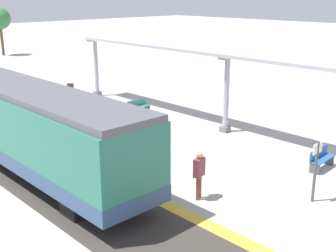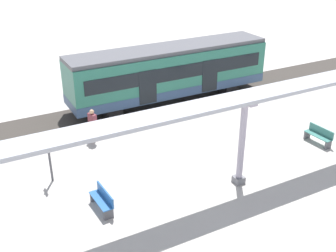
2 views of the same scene
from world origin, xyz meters
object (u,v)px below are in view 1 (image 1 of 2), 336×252
object	(u,v)px
passenger_waiting_near_edge	(199,170)
platform_info_sign	(316,166)
bench_mid_platform	(321,158)
trash_bin	(71,90)
bench_near_end	(138,107)
train_near_carriage	(34,129)
canopy_pillar_third	(96,68)
canopy_pillar_second	(226,95)

from	to	relation	value
passenger_waiting_near_edge	platform_info_sign	bearing A→B (deg)	-46.41
bench_mid_platform	platform_info_sign	bearing A→B (deg)	-156.81
trash_bin	platform_info_sign	size ratio (longest dim) A/B	0.41
bench_near_end	platform_info_sign	bearing A→B (deg)	-102.93
train_near_carriage	trash_bin	distance (m)	13.53
bench_near_end	bench_mid_platform	size ratio (longest dim) A/B	1.00
canopy_pillar_third	bench_mid_platform	bearing A→B (deg)	-93.37
bench_near_end	platform_info_sign	distance (m)	13.25
bench_mid_platform	trash_bin	size ratio (longest dim) A/B	1.67
canopy_pillar_second	platform_info_sign	distance (m)	8.15
train_near_carriage	bench_mid_platform	distance (m)	11.59
canopy_pillar_second	bench_near_end	distance (m)	6.08
train_near_carriage	canopy_pillar_third	world-z (taller)	canopy_pillar_third
canopy_pillar_third	trash_bin	size ratio (longest dim) A/B	4.31
bench_near_end	trash_bin	world-z (taller)	trash_bin
canopy_pillar_third	platform_info_sign	bearing A→B (deg)	-102.06
canopy_pillar_third	passenger_waiting_near_edge	distance (m)	17.07
bench_near_end	bench_mid_platform	world-z (taller)	same
bench_mid_platform	trash_bin	xyz separation A→B (m)	(-0.47, 18.35, 0.01)
bench_near_end	trash_bin	bearing A→B (deg)	94.13
canopy_pillar_second	trash_bin	distance (m)	12.70
bench_near_end	platform_info_sign	world-z (taller)	platform_info_sign
canopy_pillar_second	platform_info_sign	world-z (taller)	canopy_pillar_second
passenger_waiting_near_edge	train_near_carriage	bearing A→B (deg)	116.07
bench_near_end	bench_mid_platform	xyz separation A→B (m)	(-0.02, -11.63, 0.00)
trash_bin	passenger_waiting_near_edge	world-z (taller)	passenger_waiting_near_edge
bench_mid_platform	platform_info_sign	distance (m)	3.32
bench_near_end	canopy_pillar_third	bearing A→B (deg)	79.95
canopy_pillar_second	canopy_pillar_third	size ratio (longest dim) A/B	1.00
bench_near_end	trash_bin	size ratio (longest dim) A/B	1.68
canopy_pillar_second	bench_near_end	bearing A→B (deg)	99.80
train_near_carriage	bench_mid_platform	bearing A→B (deg)	-41.56
bench_mid_platform	passenger_waiting_near_edge	distance (m)	5.91
platform_info_sign	trash_bin	bearing A→B (deg)	82.81
platform_info_sign	passenger_waiting_near_edge	world-z (taller)	platform_info_sign
trash_bin	passenger_waiting_near_edge	xyz separation A→B (m)	(-5.18, -16.76, 0.65)
platform_info_sign	bench_mid_platform	bearing A→B (deg)	23.19
canopy_pillar_third	bench_mid_platform	world-z (taller)	canopy_pillar_third
train_near_carriage	trash_bin	xyz separation A→B (m)	(8.14, 10.72, -1.38)
canopy_pillar_third	passenger_waiting_near_edge	world-z (taller)	canopy_pillar_third
trash_bin	passenger_waiting_near_edge	distance (m)	17.56
canopy_pillar_third	platform_info_sign	size ratio (longest dim) A/B	1.78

